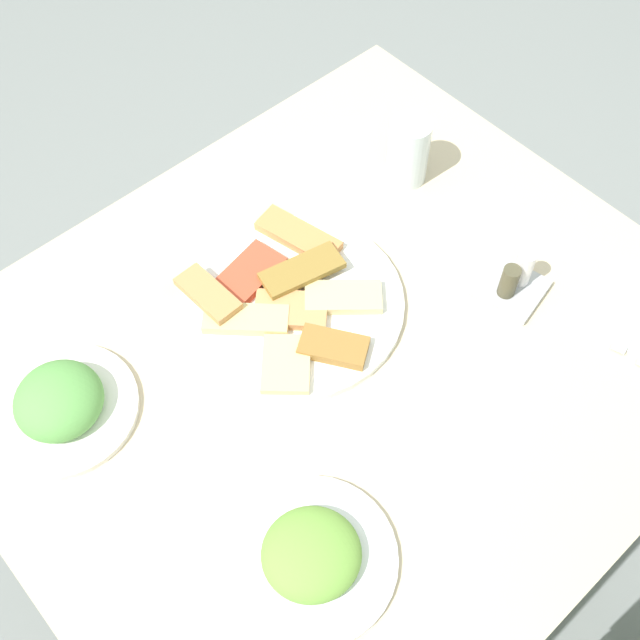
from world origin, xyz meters
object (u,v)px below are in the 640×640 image
salad_plate_greens (311,556)px  salad_plate_rice (60,403)px  drinking_glass (408,151)px  pide_platter (289,301)px  condiment_caddy (514,282)px  dining_table (339,376)px  fork (639,307)px

salad_plate_greens → salad_plate_rice: size_ratio=1.04×
salad_plate_greens → drinking_glass: size_ratio=1.84×
pide_platter → condiment_caddy: bearing=142.7°
dining_table → salad_plate_rice: bearing=-27.4°
dining_table → pide_platter: 0.14m
drinking_glass → salad_plate_greens: bearing=34.6°
drinking_glass → condiment_caddy: (0.05, 0.27, -0.04)m
pide_platter → salad_plate_rice: (0.34, -0.07, 0.01)m
dining_table → fork: 0.46m
drinking_glass → fork: drinking_glass is taller
salad_plate_rice → fork: bearing=149.5°
pide_platter → salad_plate_rice: 0.35m
salad_plate_greens → fork: salad_plate_greens is taller
dining_table → condiment_caddy: 0.30m
salad_plate_rice → condiment_caddy: condiment_caddy is taller
dining_table → salad_plate_greens: (0.23, 0.20, 0.10)m
salad_plate_greens → condiment_caddy: size_ratio=1.98×
dining_table → drinking_glass: drinking_glass is taller
salad_plate_rice → condiment_caddy: bearing=155.5°
drinking_glass → fork: size_ratio=0.65×
condiment_caddy → salad_plate_rice: bearing=-24.5°
dining_table → condiment_caddy: (-0.26, 0.10, 0.10)m
dining_table → pide_platter: size_ratio=3.09×
drinking_glass → condiment_caddy: size_ratio=1.08×
dining_table → pide_platter: (0.01, -0.11, 0.09)m
salad_plate_greens → fork: bearing=175.6°
drinking_glass → fork: bearing=98.9°
pide_platter → salad_plate_rice: salad_plate_rice is taller
dining_table → salad_plate_rice: salad_plate_rice is taller
salad_plate_rice → condiment_caddy: (-0.61, 0.28, 0.00)m
dining_table → fork: fork is taller
pide_platter → condiment_caddy: 0.33m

